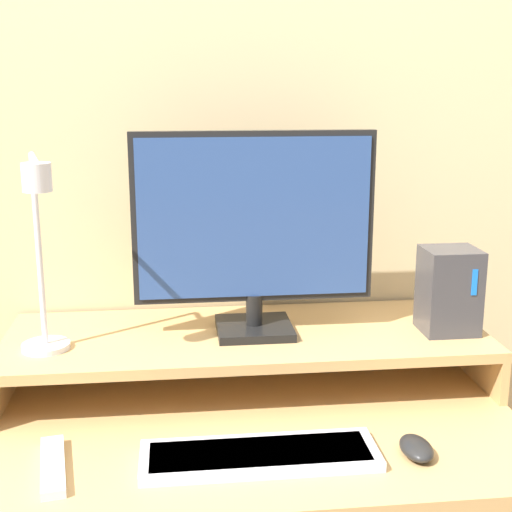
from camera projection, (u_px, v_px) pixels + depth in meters
wall_back at (236, 139)px, 1.67m from camera, size 6.00×0.05×2.50m
desk at (255, 512)px, 1.48m from camera, size 1.04×0.69×0.73m
monitor_shelf at (246, 340)px, 1.56m from camera, size 1.04×0.37×0.12m
monitor at (254, 228)px, 1.50m from camera, size 0.51×0.16×0.43m
desk_lamp at (40, 254)px, 1.35m from camera, size 0.11×0.22×0.40m
router_dock at (449, 290)px, 1.54m from camera, size 0.12×0.11×0.19m
keyboard at (260, 455)px, 1.25m from camera, size 0.42×0.13×0.02m
mouse at (416, 448)px, 1.26m from camera, size 0.06×0.09×0.03m
remote_control at (53, 466)px, 1.22m from camera, size 0.07×0.19×0.02m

